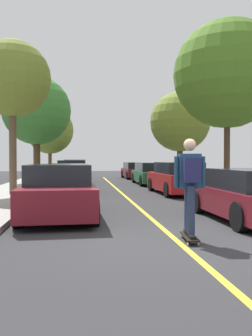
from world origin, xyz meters
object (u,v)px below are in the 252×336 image
(skateboard, at_px, (189,237))
(street_tree_left_near, at_px, (37,111))
(parked_car_left_far, at_px, (73,172))
(parked_car_right_nearest, at_px, (250,195))
(street_tree_right_near, at_px, (180,122))
(street_tree_left_nearest, at_px, (12,79))
(skateboarder, at_px, (190,181))
(parked_car_left_nearest, at_px, (59,191))
(parked_car_left_near, at_px, (68,179))
(street_tree_left_far, at_px, (50,130))
(parked_car_left_farthest, at_px, (75,169))
(parked_car_right_far, at_px, (151,174))
(parked_car_right_near, at_px, (177,178))
(street_tree_right_nearest, at_px, (227,74))
(parked_car_right_farthest, at_px, (135,170))

(skateboard, bearing_deg, street_tree_left_near, 106.70)
(street_tree_left_near, bearing_deg, parked_car_left_far, 19.46)
(parked_car_right_nearest, bearing_deg, street_tree_right_near, 81.45)
(street_tree_left_nearest, relative_size, skateboarder, 3.36)
(parked_car_left_nearest, relative_size, street_tree_left_nearest, 0.71)
(skateboarder, bearing_deg, parked_car_right_nearest, 42.85)
(parked_car_left_near, relative_size, street_tree_left_far, 0.74)
(parked_car_left_nearest, distance_m, parked_car_left_farthest, 19.85)
(parked_car_left_near, xyz_separation_m, street_tree_left_near, (-2.12, 5.88, 3.81))
(parked_car_right_far, height_order, street_tree_right_near, street_tree_right_near)
(parked_car_right_nearest, xyz_separation_m, street_tree_left_nearest, (-6.90, 6.24, 4.06))
(parked_car_right_near, bearing_deg, skateboard, -103.63)
(parked_car_left_nearest, xyz_separation_m, skateboarder, (2.61, -3.20, 0.45))
(street_tree_left_far, distance_m, skateboarder, 25.28)
(parked_car_left_nearest, xyz_separation_m, parked_car_left_near, (0.00, 6.72, -0.03))
(parked_car_left_nearest, xyz_separation_m, street_tree_right_near, (6.90, 12.91, 3.25))
(skateboarder, bearing_deg, street_tree_left_near, 106.66)
(parked_car_right_far, relative_size, street_tree_right_nearest, 0.62)
(parked_car_left_nearest, xyz_separation_m, street_tree_left_far, (-2.12, 21.47, 3.29))
(parked_car_left_near, bearing_deg, parked_car_left_far, 89.99)
(street_tree_left_nearest, relative_size, street_tree_right_nearest, 0.82)
(parked_car_right_near, bearing_deg, street_tree_left_nearest, -174.04)
(parked_car_left_farthest, relative_size, parked_car_right_far, 1.01)
(parked_car_left_farthest, height_order, street_tree_right_near, street_tree_right_near)
(skateboarder, bearing_deg, street_tree_right_nearest, 63.32)
(street_tree_left_near, xyz_separation_m, skateboarder, (4.73, -15.80, -3.33))
(parked_car_right_far, xyz_separation_m, street_tree_right_near, (2.12, 1.15, 3.28))
(parked_car_left_near, relative_size, street_tree_left_near, 0.67)
(street_tree_left_near, relative_size, street_tree_right_nearest, 0.86)
(parked_car_left_near, bearing_deg, parked_car_right_far, 46.56)
(parked_car_left_far, height_order, skateboard, parked_car_left_far)
(parked_car_right_near, distance_m, street_tree_right_nearest, 5.02)
(parked_car_right_farthest, distance_m, street_tree_left_nearest, 15.52)
(parked_car_right_near, bearing_deg, parked_car_right_far, 90.01)
(skateboarder, bearing_deg, parked_car_left_farthest, 96.45)
(parked_car_left_near, height_order, street_tree_left_far, street_tree_left_far)
(street_tree_left_nearest, bearing_deg, street_tree_left_far, 90.00)
(street_tree_left_nearest, bearing_deg, parked_car_left_nearest, -67.20)
(parked_car_right_farthest, relative_size, street_tree_left_nearest, 0.69)
(street_tree_left_nearest, distance_m, skateboarder, 10.15)
(parked_car_right_far, bearing_deg, skateboard, -98.25)
(parked_car_left_near, xyz_separation_m, parked_car_right_near, (4.78, -0.96, 0.03))
(parked_car_left_far, xyz_separation_m, street_tree_left_nearest, (-2.12, -8.30, 3.97))
(street_tree_left_nearest, height_order, skateboard, street_tree_left_nearest)
(parked_car_left_nearest, distance_m, street_tree_left_far, 21.83)
(parked_car_left_near, xyz_separation_m, street_tree_left_nearest, (-2.12, -1.68, 4.04))
(parked_car_left_nearest, distance_m, parked_car_right_nearest, 4.92)
(parked_car_left_nearest, relative_size, parked_car_left_far, 0.94)
(parked_car_left_nearest, relative_size, parked_car_left_near, 1.01)
(parked_car_right_nearest, bearing_deg, skateboard, -137.57)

